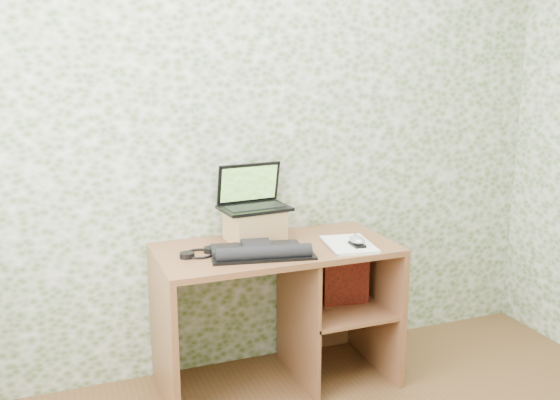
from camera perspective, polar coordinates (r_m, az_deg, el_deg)
name	(u,v)px	position (r m, az deg, el deg)	size (l,w,h in m)	color
wall_back	(255,131)	(3.32, -2.29, 6.32)	(3.50, 3.50, 0.00)	silver
desk	(288,293)	(3.29, 0.74, -8.47)	(1.20, 0.60, 0.75)	brown
riser	(255,225)	(3.24, -2.31, -2.30)	(0.27, 0.23, 0.16)	olive
laptop	(252,198)	(3.24, -2.55, 0.18)	(0.37, 0.27, 0.23)	black
keyboard	(260,251)	(3.00, -1.86, -4.68)	(0.50, 0.33, 0.07)	black
headphones	(199,253)	(3.04, -7.39, -4.84)	(0.20, 0.19, 0.03)	black
notepad	(349,244)	(3.18, 6.32, -4.06)	(0.22, 0.32, 0.01)	white
mouse	(357,242)	(3.13, 7.07, -3.84)	(0.07, 0.11, 0.04)	#BABABD
pen	(357,239)	(3.24, 7.06, -3.53)	(0.01, 0.01, 0.14)	black
red_box	(345,276)	(3.37, 5.95, -6.97)	(0.25, 0.08, 0.30)	#9C1C0E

